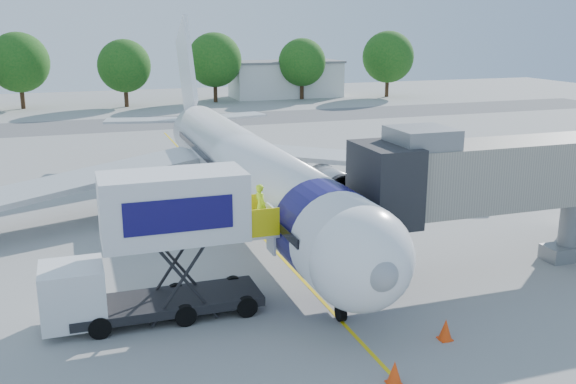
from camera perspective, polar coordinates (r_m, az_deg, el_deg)
name	(u,v)px	position (r m, az deg, el deg)	size (l,w,h in m)	color
ground	(266,241)	(32.56, -1.98, -4.37)	(160.00, 160.00, 0.00)	gray
guidance_line	(266,241)	(32.56, -1.98, -4.36)	(0.15, 70.00, 0.01)	yellow
taxiway_strip	(155,123)	(72.79, -11.72, 6.04)	(120.00, 10.00, 0.01)	#59595B
aircraft	(244,167)	(35.57, -3.96, 2.20)	(34.17, 37.73, 11.35)	white
jet_bridge	(491,176)	(28.79, 17.61, 1.37)	(13.90, 3.20, 6.60)	#A19A89
catering_hiloader	(157,247)	(23.94, -11.58, -4.84)	(8.50, 2.44, 5.50)	black
safety_cone_a	(445,330)	(23.40, 13.82, -11.81)	(0.49, 0.49, 0.77)	#FF440D
safety_cone_b	(394,373)	(20.52, 9.45, -15.59)	(0.48, 0.48, 0.77)	#FF440D
outbuilding_right	(286,79)	(96.85, -0.21, 10.03)	(16.40, 7.40, 5.30)	silver
tree_c	(19,62)	(89.51, -22.82, 10.57)	(7.58, 7.58, 9.66)	#382314
tree_d	(124,66)	(87.42, -14.35, 10.80)	(6.85, 6.85, 8.74)	#382314
tree_e	(214,60)	(90.63, -6.55, 11.58)	(7.46, 7.46, 9.51)	#382314
tree_f	(302,62)	(93.60, 1.26, 11.45)	(6.79, 6.79, 8.66)	#382314
tree_g	(388,57)	(97.75, 8.89, 11.78)	(7.56, 7.56, 9.64)	#382314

